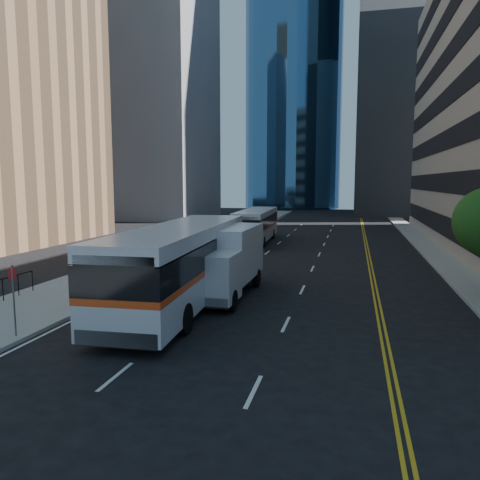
{
  "coord_description": "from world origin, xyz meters",
  "views": [
    {
      "loc": [
        2.91,
        -15.46,
        5.48
      ],
      "look_at": [
        -2.15,
        5.39,
        2.8
      ],
      "focal_mm": 35.0,
      "sensor_mm": 36.0,
      "label": 1
    }
  ],
  "objects": [
    {
      "name": "bus_rear",
      "position": [
        -5.63,
        26.09,
        1.61
      ],
      "size": [
        3.0,
        11.52,
        2.94
      ],
      "rotation": [
        0.0,
        0.0,
        0.05
      ],
      "color": "silver",
      "rests_on": "ground"
    },
    {
      "name": "bus_front",
      "position": [
        -4.47,
        3.98,
        1.93
      ],
      "size": [
        3.7,
        13.83,
        3.53
      ],
      "rotation": [
        0.0,
        0.0,
        0.05
      ],
      "color": "silver",
      "rests_on": "ground"
    },
    {
      "name": "glass_tower",
      "position": [
        -10.0,
        85.0,
        40.0
      ],
      "size": [
        20.0,
        20.0,
        80.0
      ],
      "primitive_type": "cylinder",
      "color": "#2F577D",
      "rests_on": "ground"
    },
    {
      "name": "sidewalk_west",
      "position": [
        -10.5,
        25.0,
        0.07
      ],
      "size": [
        5.0,
        90.0,
        0.15
      ],
      "primitive_type": "cube",
      "color": "gray",
      "rests_on": "ground"
    },
    {
      "name": "sidewalk_east",
      "position": [
        9.0,
        25.0,
        0.07
      ],
      "size": [
        2.0,
        90.0,
        0.15
      ],
      "primitive_type": "cube",
      "color": "gray",
      "rests_on": "ground"
    },
    {
      "name": "midrise_west",
      "position": [
        -28.0,
        52.0,
        17.5
      ],
      "size": [
        18.0,
        18.0,
        35.0
      ],
      "primitive_type": "cube",
      "color": "gray",
      "rests_on": "ground"
    },
    {
      "name": "office_tower_north",
      "position": [
        18.0,
        72.0,
        30.0
      ],
      "size": [
        30.0,
        28.0,
        60.0
      ],
      "primitive_type": "cube",
      "color": "gray",
      "rests_on": "ground"
    },
    {
      "name": "ground",
      "position": [
        0.0,
        0.0,
        0.0
      ],
      "size": [
        160.0,
        160.0,
        0.0
      ],
      "primitive_type": "plane",
      "color": "black",
      "rests_on": "ground"
    },
    {
      "name": "box_truck",
      "position": [
        -3.0,
        5.93,
        1.73
      ],
      "size": [
        2.44,
        6.86,
        3.27
      ],
      "rotation": [
        0.0,
        0.0,
        -0.01
      ],
      "color": "silver",
      "rests_on": "ground"
    }
  ]
}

